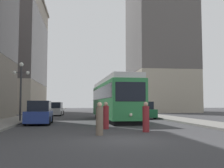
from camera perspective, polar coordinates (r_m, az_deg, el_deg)
name	(u,v)px	position (r m, az deg, el deg)	size (l,w,h in m)	color
ground_plane	(126,140)	(11.96, 2.97, -11.71)	(200.00, 200.00, 0.00)	#38383A
sidewalk_left	(46,112)	(52.00, -13.60, -5.76)	(2.92, 120.00, 0.15)	gray
sidewalk_right	(129,112)	(52.63, 3.59, -5.85)	(2.92, 120.00, 0.15)	gray
streetcar	(114,99)	(26.39, 0.36, -3.06)	(3.13, 14.46, 3.89)	black
transit_bus	(123,102)	(40.74, 2.28, -3.69)	(2.61, 11.95, 3.45)	black
parked_car_left_near	(56,109)	(38.02, -11.72, -5.23)	(2.09, 4.52, 1.82)	black
parked_car_left_mid	(39,113)	(22.07, -14.95, -5.95)	(1.96, 4.36, 1.82)	black
parked_car_right_far	(143,111)	(29.97, 6.52, -5.58)	(2.00, 4.75, 1.82)	black
pedestrian_crossing_near	(100,120)	(13.78, -2.63, -7.49)	(0.37, 0.37, 1.66)	#6B5B4C
pedestrian_crossing_far	(146,118)	(15.49, 7.11, -7.06)	(0.38, 0.38, 1.69)	maroon
pedestrian_on_sidewalk	(106,116)	(17.28, -1.29, -6.78)	(0.38, 0.38, 1.70)	maroon
lamp_post_left_near	(21,82)	(24.61, -18.54, 0.44)	(1.41, 0.36, 5.01)	#333338
building_left_corner	(7,52)	(56.57, -21.20, 6.31)	(13.54, 22.67, 22.61)	#A89E8E
building_right_corner	(159,33)	(59.48, 9.78, 10.56)	(11.93, 16.81, 32.36)	#B2A893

